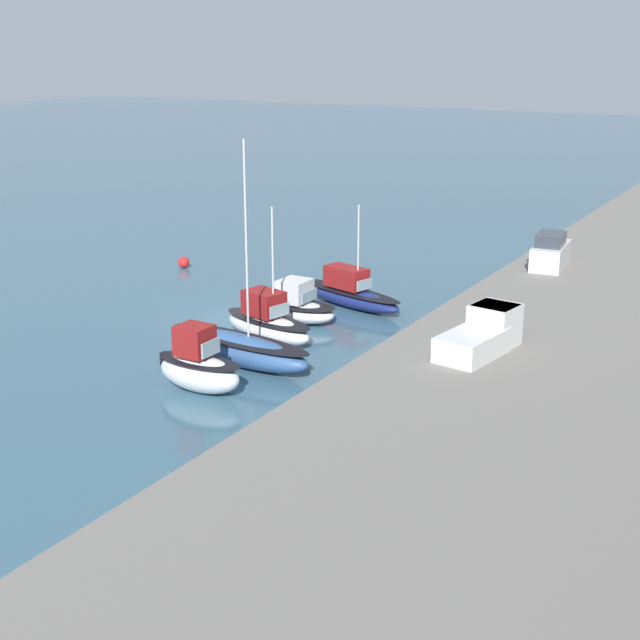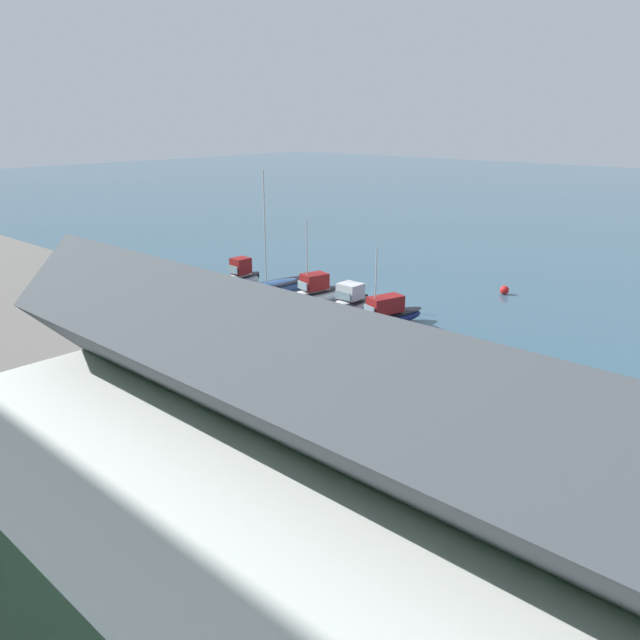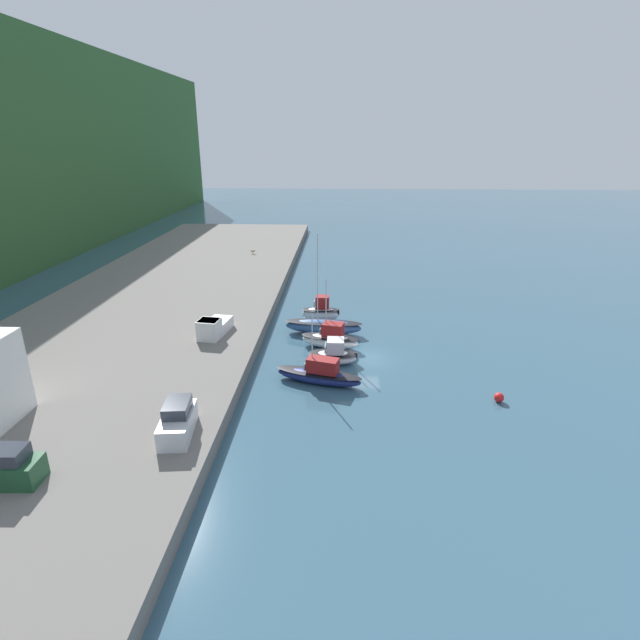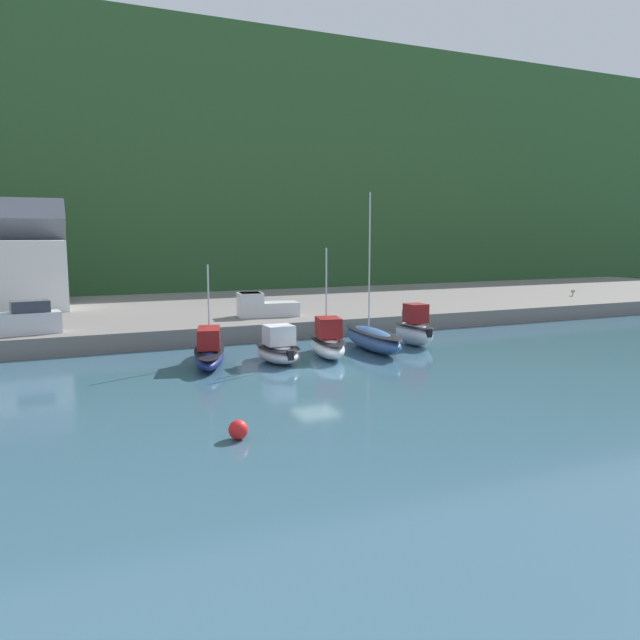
{
  "view_description": "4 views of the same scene",
  "coord_description": "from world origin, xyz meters",
  "px_view_note": "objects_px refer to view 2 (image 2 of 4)",
  "views": [
    {
      "loc": [
        37.78,
        27.19,
        14.31
      ],
      "look_at": [
        4.42,
        7.7,
        2.31
      ],
      "focal_mm": 50.0,
      "sensor_mm": 36.0,
      "label": 1
    },
    {
      "loc": [
        -30.21,
        38.11,
        14.33
      ],
      "look_at": [
        -4.45,
        9.84,
        1.79
      ],
      "focal_mm": 35.0,
      "sensor_mm": 36.0,
      "label": 2
    },
    {
      "loc": [
        -42.02,
        2.21,
        19.14
      ],
      "look_at": [
        3.57,
        4.47,
        2.36
      ],
      "focal_mm": 28.0,
      "sensor_mm": 36.0,
      "label": 3
    },
    {
      "loc": [
        -14.05,
        -31.76,
        7.64
      ],
      "look_at": [
        2.57,
        5.2,
        2.1
      ],
      "focal_mm": 35.0,
      "sensor_mm": 36.0,
      "label": 4
    }
  ],
  "objects_px": {
    "pickup_truck_0": "(201,312)",
    "moored_boat_2": "(312,294)",
    "parked_car_0": "(438,369)",
    "moored_boat_3": "(272,289)",
    "moored_boat_0": "(382,317)",
    "mooring_buoy_0": "(504,290)",
    "moored_boat_1": "(349,303)",
    "moored_boat_4": "(240,279)",
    "parked_car_3": "(441,470)"
  },
  "relations": [
    {
      "from": "moored_boat_2",
      "to": "moored_boat_3",
      "type": "distance_m",
      "value": 3.78
    },
    {
      "from": "moored_boat_3",
      "to": "pickup_truck_0",
      "type": "distance_m",
      "value": 11.2
    },
    {
      "from": "moored_boat_4",
      "to": "parked_car_3",
      "type": "xyz_separation_m",
      "value": [
        -29.74,
        15.99,
        1.09
      ]
    },
    {
      "from": "moored_boat_1",
      "to": "moored_boat_3",
      "type": "height_order",
      "value": "moored_boat_3"
    },
    {
      "from": "moored_boat_3",
      "to": "moored_boat_4",
      "type": "height_order",
      "value": "moored_boat_3"
    },
    {
      "from": "moored_boat_4",
      "to": "mooring_buoy_0",
      "type": "distance_m",
      "value": 22.44
    },
    {
      "from": "moored_boat_1",
      "to": "moored_boat_4",
      "type": "xyz_separation_m",
      "value": [
        10.72,
        1.65,
        0.27
      ]
    },
    {
      "from": "moored_boat_3",
      "to": "parked_car_0",
      "type": "relative_size",
      "value": 2.39
    },
    {
      "from": "moored_boat_0",
      "to": "parked_car_0",
      "type": "distance_m",
      "value": 13.11
    },
    {
      "from": "moored_boat_0",
      "to": "moored_boat_4",
      "type": "xyz_separation_m",
      "value": [
        14.66,
        0.58,
        0.28
      ]
    },
    {
      "from": "parked_car_3",
      "to": "pickup_truck_0",
      "type": "xyz_separation_m",
      "value": [
        22.04,
        -6.08,
        -0.1
      ]
    },
    {
      "from": "moored_boat_3",
      "to": "mooring_buoy_0",
      "type": "height_order",
      "value": "moored_boat_3"
    },
    {
      "from": "moored_boat_1",
      "to": "parked_car_0",
      "type": "height_order",
      "value": "parked_car_0"
    },
    {
      "from": "moored_boat_2",
      "to": "pickup_truck_0",
      "type": "relative_size",
      "value": 1.38
    },
    {
      "from": "moored_boat_1",
      "to": "parked_car_3",
      "type": "relative_size",
      "value": 1.03
    },
    {
      "from": "moored_boat_0",
      "to": "parked_car_0",
      "type": "bearing_deg",
      "value": 155.02
    },
    {
      "from": "parked_car_0",
      "to": "moored_boat_1",
      "type": "bearing_deg",
      "value": -131.07
    },
    {
      "from": "moored_boat_0",
      "to": "parked_car_3",
      "type": "bearing_deg",
      "value": 148.12
    },
    {
      "from": "parked_car_0",
      "to": "parked_car_3",
      "type": "height_order",
      "value": "same"
    },
    {
      "from": "moored_boat_2",
      "to": "mooring_buoy_0",
      "type": "height_order",
      "value": "moored_boat_2"
    },
    {
      "from": "pickup_truck_0",
      "to": "moored_boat_2",
      "type": "bearing_deg",
      "value": -169.53
    },
    {
      "from": "mooring_buoy_0",
      "to": "moored_boat_2",
      "type": "bearing_deg",
      "value": 53.32
    },
    {
      "from": "moored_boat_1",
      "to": "parked_car_0",
      "type": "relative_size",
      "value": 1.0
    },
    {
      "from": "parked_car_0",
      "to": "parked_car_3",
      "type": "bearing_deg",
      "value": 26.6
    },
    {
      "from": "moored_boat_4",
      "to": "moored_boat_3",
      "type": "bearing_deg",
      "value": -172.17
    },
    {
      "from": "moored_boat_2",
      "to": "pickup_truck_0",
      "type": "distance_m",
      "value": 11.26
    },
    {
      "from": "moored_boat_0",
      "to": "moored_boat_3",
      "type": "bearing_deg",
      "value": 16.66
    },
    {
      "from": "moored_boat_4",
      "to": "moored_boat_0",
      "type": "bearing_deg",
      "value": -176.57
    },
    {
      "from": "moored_boat_4",
      "to": "parked_car_3",
      "type": "relative_size",
      "value": 0.98
    },
    {
      "from": "moored_boat_3",
      "to": "mooring_buoy_0",
      "type": "relative_size",
      "value": 13.9
    },
    {
      "from": "moored_boat_2",
      "to": "parked_car_3",
      "type": "relative_size",
      "value": 1.6
    },
    {
      "from": "moored_boat_0",
      "to": "parked_car_0",
      "type": "relative_size",
      "value": 1.73
    },
    {
      "from": "parked_car_0",
      "to": "pickup_truck_0",
      "type": "bearing_deg",
      "value": -89.62
    },
    {
      "from": "mooring_buoy_0",
      "to": "moored_boat_3",
      "type": "bearing_deg",
      "value": 46.16
    },
    {
      "from": "moored_boat_0",
      "to": "moored_boat_2",
      "type": "distance_m",
      "value": 7.45
    },
    {
      "from": "moored_boat_4",
      "to": "moored_boat_1",
      "type": "bearing_deg",
      "value": -170.07
    },
    {
      "from": "moored_boat_4",
      "to": "mooring_buoy_0",
      "type": "bearing_deg",
      "value": -138.5
    },
    {
      "from": "moored_boat_4",
      "to": "pickup_truck_0",
      "type": "bearing_deg",
      "value": 129.03
    },
    {
      "from": "parked_car_0",
      "to": "parked_car_3",
      "type": "relative_size",
      "value": 1.02
    },
    {
      "from": "parked_car_3",
      "to": "pickup_truck_0",
      "type": "bearing_deg",
      "value": -17.98
    },
    {
      "from": "mooring_buoy_0",
      "to": "parked_car_0",
      "type": "bearing_deg",
      "value": 108.32
    },
    {
      "from": "moored_boat_3",
      "to": "pickup_truck_0",
      "type": "bearing_deg",
      "value": 117.09
    },
    {
      "from": "moored_boat_1",
      "to": "parked_car_3",
      "type": "xyz_separation_m",
      "value": [
        -19.02,
        17.64,
        1.36
      ]
    },
    {
      "from": "moored_boat_2",
      "to": "moored_boat_3",
      "type": "bearing_deg",
      "value": 26.71
    },
    {
      "from": "moored_boat_4",
      "to": "mooring_buoy_0",
      "type": "height_order",
      "value": "moored_boat_4"
    },
    {
      "from": "moored_boat_0",
      "to": "moored_boat_2",
      "type": "relative_size",
      "value": 1.1
    },
    {
      "from": "moored_boat_2",
      "to": "moored_boat_4",
      "type": "xyz_separation_m",
      "value": [
        7.24,
        1.28,
        0.16
      ]
    },
    {
      "from": "moored_boat_1",
      "to": "pickup_truck_0",
      "type": "xyz_separation_m",
      "value": [
        3.02,
        11.56,
        1.27
      ]
    },
    {
      "from": "parked_car_0",
      "to": "moored_boat_3",
      "type": "bearing_deg",
      "value": -118.02
    },
    {
      "from": "moored_boat_0",
      "to": "moored_boat_1",
      "type": "height_order",
      "value": "moored_boat_0"
    }
  ]
}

